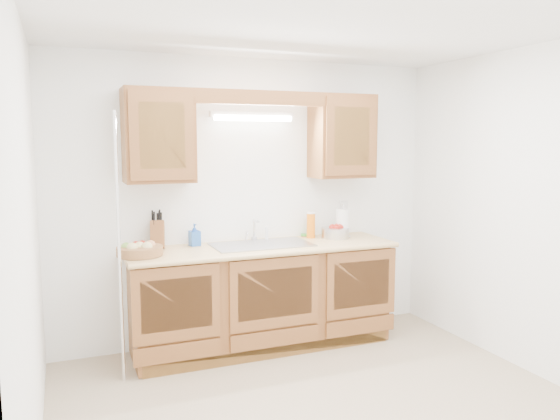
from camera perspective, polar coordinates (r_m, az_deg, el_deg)
name	(u,v)px	position (r m, az deg, el deg)	size (l,w,h in m)	color
room	(325,224)	(3.53, 4.77, -1.50)	(3.52, 3.50, 2.50)	tan
base_cabinets	(262,297)	(4.78, -1.88, -9.11)	(2.20, 0.60, 0.86)	brown
countertop	(263,248)	(4.66, -1.83, -3.96)	(2.30, 0.63, 0.04)	tan
upper_cabinet_left	(158,136)	(4.51, -12.59, 7.57)	(0.55, 0.33, 0.75)	brown
upper_cabinet_right	(342,137)	(5.05, 6.48, 7.63)	(0.55, 0.33, 0.75)	brown
valance	(262,98)	(4.60, -1.92, 11.66)	(2.20, 0.05, 0.12)	brown
fluorescent_fixture	(253,116)	(4.80, -2.85, 9.75)	(0.76, 0.08, 0.08)	white
sink	(262,253)	(4.69, -1.92, -4.54)	(0.84, 0.46, 0.36)	#9E9EA3
wire_shelf_pole	(119,250)	(4.14, -16.44, -3.99)	(0.03, 0.03, 2.00)	silver
outlet_plate	(344,207)	(5.29, 6.71, 0.28)	(0.08, 0.01, 0.12)	white
fruit_basket	(140,250)	(4.37, -14.46, -4.02)	(0.46, 0.46, 0.11)	#96653C
knife_block	(158,234)	(4.64, -12.68, -2.46)	(0.15, 0.21, 0.33)	brown
orange_canister	(311,225)	(5.01, 3.25, -1.58)	(0.10, 0.10, 0.24)	orange
soap_bottle	(195,235)	(4.69, -8.92, -2.57)	(0.09, 0.09, 0.19)	blue
sponge	(308,235)	(5.09, 2.90, -2.68)	(0.14, 0.12, 0.02)	#CC333F
paper_towel	(343,223)	(5.07, 6.58, -1.41)	(0.15, 0.15, 0.31)	silver
apple_bowl	(335,232)	(5.03, 5.81, -2.29)	(0.27, 0.27, 0.13)	silver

